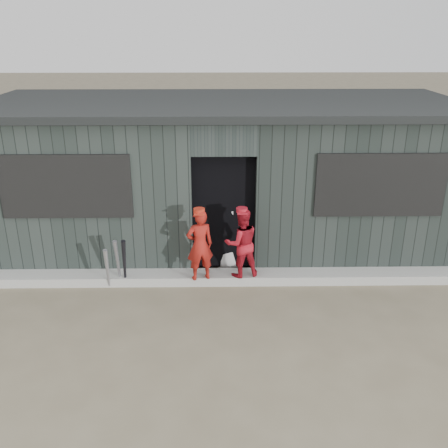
{
  "coord_description": "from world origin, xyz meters",
  "views": [
    {
      "loc": [
        -0.11,
        -5.27,
        3.82
      ],
      "look_at": [
        0.0,
        1.8,
        1.0
      ],
      "focal_mm": 40.0,
      "sensor_mm": 36.0,
      "label": 1
    }
  ],
  "objects_px": {
    "player_red_left": "(200,245)",
    "player_red_right": "(241,243)",
    "bat_mid": "(118,263)",
    "bat_right": "(124,263)",
    "bat_left": "(107,269)",
    "player_grey_back": "(230,236)",
    "dugout": "(223,175)"
  },
  "relations": [
    {
      "from": "bat_left",
      "to": "player_grey_back",
      "type": "bearing_deg",
      "value": 20.41
    },
    {
      "from": "bat_mid",
      "to": "player_grey_back",
      "type": "xyz_separation_m",
      "value": [
        1.74,
        0.62,
        0.17
      ]
    },
    {
      "from": "player_red_left",
      "to": "dugout",
      "type": "xyz_separation_m",
      "value": [
        0.37,
        1.86,
        0.57
      ]
    },
    {
      "from": "player_red_left",
      "to": "bat_left",
      "type": "bearing_deg",
      "value": -14.64
    },
    {
      "from": "bat_mid",
      "to": "player_red_left",
      "type": "distance_m",
      "value": 1.31
    },
    {
      "from": "player_red_left",
      "to": "player_red_right",
      "type": "height_order",
      "value": "player_red_left"
    },
    {
      "from": "bat_right",
      "to": "player_grey_back",
      "type": "bearing_deg",
      "value": 21.46
    },
    {
      "from": "bat_right",
      "to": "player_red_left",
      "type": "relative_size",
      "value": 0.74
    },
    {
      "from": "bat_mid",
      "to": "bat_right",
      "type": "bearing_deg",
      "value": -14.75
    },
    {
      "from": "player_red_left",
      "to": "player_grey_back",
      "type": "relative_size",
      "value": 0.97
    },
    {
      "from": "dugout",
      "to": "player_red_left",
      "type": "bearing_deg",
      "value": -101.27
    },
    {
      "from": "bat_left",
      "to": "player_red_left",
      "type": "distance_m",
      "value": 1.47
    },
    {
      "from": "player_red_left",
      "to": "dugout",
      "type": "relative_size",
      "value": 0.14
    },
    {
      "from": "bat_right",
      "to": "dugout",
      "type": "bearing_deg",
      "value": 50.47
    },
    {
      "from": "bat_left",
      "to": "player_red_left",
      "type": "relative_size",
      "value": 0.63
    },
    {
      "from": "player_red_left",
      "to": "player_red_right",
      "type": "xyz_separation_m",
      "value": [
        0.64,
        0.11,
        -0.02
      ]
    },
    {
      "from": "bat_left",
      "to": "player_red_right",
      "type": "xyz_separation_m",
      "value": [
        2.06,
        0.17,
        0.34
      ]
    },
    {
      "from": "player_red_left",
      "to": "player_red_right",
      "type": "bearing_deg",
      "value": 172.48
    },
    {
      "from": "bat_mid",
      "to": "dugout",
      "type": "height_order",
      "value": "dugout"
    },
    {
      "from": "bat_left",
      "to": "player_red_left",
      "type": "xyz_separation_m",
      "value": [
        1.42,
        0.06,
        0.36
      ]
    },
    {
      "from": "bat_mid",
      "to": "player_red_left",
      "type": "xyz_separation_m",
      "value": [
        1.27,
        -0.03,
        0.3
      ]
    },
    {
      "from": "bat_left",
      "to": "bat_right",
      "type": "bearing_deg",
      "value": 13.43
    },
    {
      "from": "bat_left",
      "to": "dugout",
      "type": "distance_m",
      "value": 2.79
    },
    {
      "from": "bat_left",
      "to": "bat_mid",
      "type": "distance_m",
      "value": 0.18
    },
    {
      "from": "player_red_left",
      "to": "player_grey_back",
      "type": "bearing_deg",
      "value": -143.5
    },
    {
      "from": "bat_mid",
      "to": "bat_right",
      "type": "relative_size",
      "value": 1.0
    },
    {
      "from": "bat_left",
      "to": "player_red_right",
      "type": "distance_m",
      "value": 2.1
    },
    {
      "from": "bat_mid",
      "to": "bat_left",
      "type": "bearing_deg",
      "value": -149.06
    },
    {
      "from": "player_red_right",
      "to": "player_grey_back",
      "type": "height_order",
      "value": "player_red_right"
    },
    {
      "from": "bat_mid",
      "to": "player_red_right",
      "type": "bearing_deg",
      "value": 2.45
    },
    {
      "from": "bat_right",
      "to": "player_red_left",
      "type": "height_order",
      "value": "player_red_left"
    },
    {
      "from": "player_red_left",
      "to": "player_red_right",
      "type": "relative_size",
      "value": 1.03
    }
  ]
}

